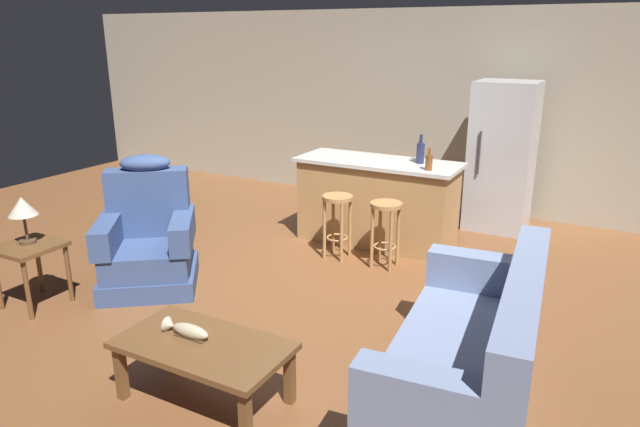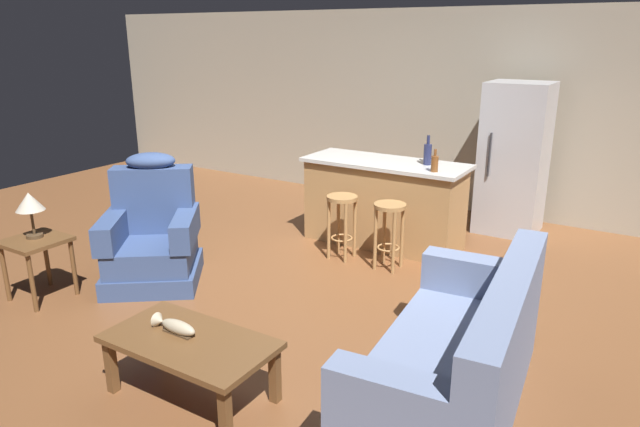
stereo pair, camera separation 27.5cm
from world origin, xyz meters
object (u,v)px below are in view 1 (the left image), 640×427
at_px(couch, 473,356).
at_px(kitchen_island, 377,202).
at_px(table_lamp, 23,209).
at_px(recliner_near_lamp, 149,241).
at_px(bar_stool_left, 337,215).
at_px(fish_figurine, 186,330).
at_px(bottle_tall_green, 420,152).
at_px(bottle_wine_dark, 429,162).
at_px(coffee_table, 203,350).
at_px(bar_stool_right, 386,223).
at_px(refrigerator, 502,157).
at_px(bottle_short_amber, 419,153).
at_px(end_table, 30,256).

xyz_separation_m(couch, kitchen_island, (-1.71, 2.47, 0.14)).
height_order(couch, table_lamp, table_lamp).
bearing_deg(table_lamp, recliner_near_lamp, 53.69).
height_order(kitchen_island, bar_stool_left, kitchen_island).
height_order(fish_figurine, bottle_tall_green, bottle_tall_green).
bearing_deg(recliner_near_lamp, bar_stool_left, 101.67).
bearing_deg(bottle_tall_green, bottle_wine_dark, -55.66).
relative_size(coffee_table, couch, 0.56).
relative_size(coffee_table, recliner_near_lamp, 0.92).
bearing_deg(fish_figurine, bar_stool_right, 83.35).
bearing_deg(coffee_table, bar_stool_right, 86.44).
bearing_deg(fish_figurine, refrigerator, 76.96).
height_order(fish_figurine, kitchen_island, kitchen_island).
xyz_separation_m(fish_figurine, recliner_near_lamp, (-1.50, 1.18, -0.04)).
distance_m(bottle_tall_green, bottle_short_amber, 0.14).
xyz_separation_m(table_lamp, bottle_short_amber, (2.42, 3.06, 0.17)).
height_order(table_lamp, kitchen_island, table_lamp).
bearing_deg(bottle_tall_green, recliner_near_lamp, -131.59).
bearing_deg(bar_stool_left, bottle_wine_dark, 28.25).
bearing_deg(refrigerator, recliner_near_lamp, -127.78).
distance_m(fish_figurine, kitchen_island, 3.24).
height_order(couch, bar_stool_left, couch).
xyz_separation_m(end_table, kitchen_island, (1.99, 2.88, 0.02)).
xyz_separation_m(recliner_near_lamp, bottle_short_amber, (1.84, 2.26, 0.62)).
relative_size(end_table, bottle_tall_green, 1.80).
xyz_separation_m(fish_figurine, bottle_wine_dark, (0.58, 3.05, 0.57)).
bearing_deg(kitchen_island, recliner_near_lamp, -124.99).
distance_m(coffee_table, bottle_wine_dark, 3.16).
bearing_deg(couch, bottle_short_amber, -69.07).
distance_m(end_table, bottle_tall_green, 3.88).
bearing_deg(end_table, fish_figurine, -9.89).
bearing_deg(fish_figurine, kitchen_island, 91.01).
bearing_deg(refrigerator, fish_figurine, -103.04).
relative_size(couch, bar_stool_left, 2.89).
xyz_separation_m(end_table, table_lamp, (-0.04, 0.03, 0.41)).
bearing_deg(coffee_table, kitchen_island, 93.48).
height_order(coffee_table, bar_stool_right, bar_stool_right).
bearing_deg(refrigerator, kitchen_island, -132.12).
height_order(recliner_near_lamp, table_lamp, recliner_near_lamp).
xyz_separation_m(recliner_near_lamp, refrigerator, (2.52, 3.26, 0.46)).
distance_m(bar_stool_left, bottle_short_amber, 1.16).
distance_m(fish_figurine, bottle_short_amber, 3.50).
bearing_deg(recliner_near_lamp, bottle_short_amber, 103.98).
bearing_deg(bar_stool_right, kitchen_island, 119.84).
bearing_deg(end_table, bar_stool_right, 43.78).
relative_size(refrigerator, bottle_tall_green, 5.66).
relative_size(end_table, bar_stool_left, 0.82).
height_order(coffee_table, recliner_near_lamp, recliner_near_lamp).
height_order(bar_stool_right, refrigerator, refrigerator).
bearing_deg(table_lamp, bottle_tall_green, 49.78).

